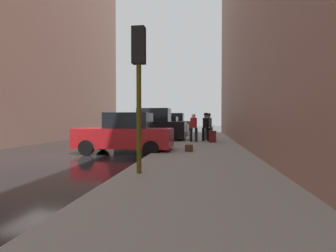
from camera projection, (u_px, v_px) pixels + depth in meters
The scene contains 13 objects.
ground_plane at pixel (44, 158), 10.04m from camera, with size 120.00×120.00×0.00m, color black.
sidewalk at pixel (201, 160), 9.22m from camera, with size 4.00×40.00×0.15m, color gray.
parked_red_hatchback at pixel (126, 134), 11.61m from camera, with size 4.21×2.08×1.79m.
parked_black_suv at pixel (152, 127), 17.52m from camera, with size 4.61×2.08×2.25m.
parked_dark_green_sedan at pixel (165, 127), 23.35m from camera, with size 4.24×2.13×1.79m.
parked_bronze_suv at pixel (173, 124), 29.35m from camera, with size 4.63×2.12×2.25m.
fire_hydrant at pixel (178, 135), 16.80m from camera, with size 0.42×0.22×0.70m.
traffic_light at pixel (139, 68), 6.44m from camera, with size 0.32×0.32×3.60m.
pedestrian_with_fedora at pixel (206, 125), 16.48m from camera, with size 0.51×0.44×1.78m.
pedestrian_with_beanie at pixel (209, 125), 17.50m from camera, with size 0.51×0.42×1.78m.
pedestrian_in_red_jacket at pixel (194, 126), 15.97m from camera, with size 0.53×0.48×1.71m.
rolling_suitcase at pixel (213, 136), 15.65m from camera, with size 0.45×0.61×1.04m.
duffel_bag at pixel (189, 148), 11.07m from camera, with size 0.32×0.44×0.28m.
Camera 1 is at (6.09, -9.27, 1.46)m, focal length 28.00 mm.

